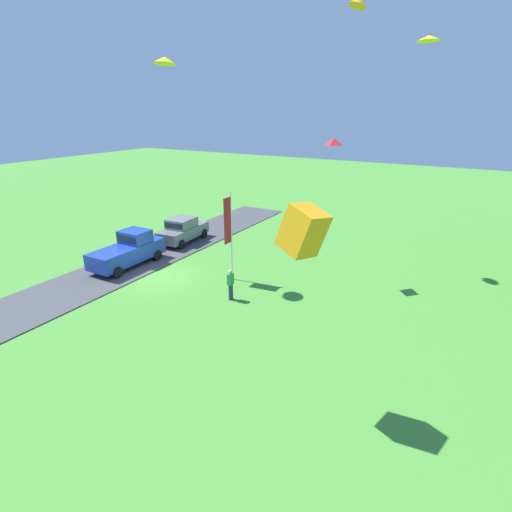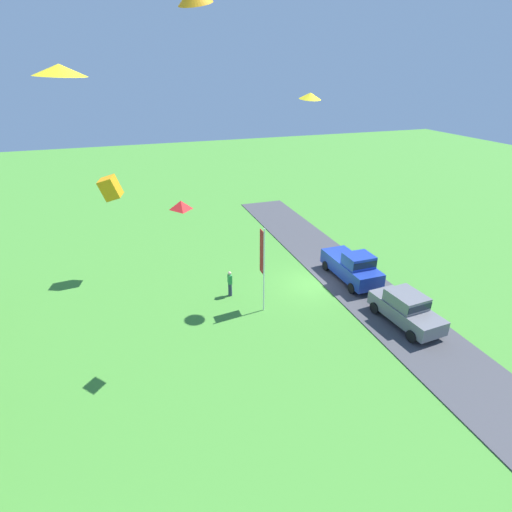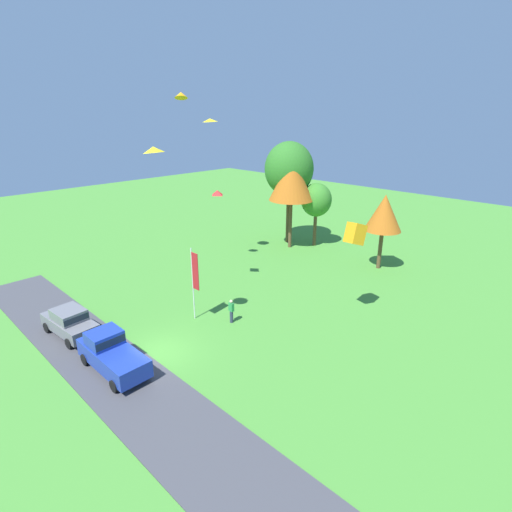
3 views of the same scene
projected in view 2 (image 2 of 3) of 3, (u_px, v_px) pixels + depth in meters
ground_plane at (313, 284)px, 26.75m from camera, size 120.00×120.00×0.00m
pavement_strip at (349, 277)px, 27.55m from camera, size 36.00×4.40×0.06m
car_sedan_by_flagpole at (406, 308)px, 22.17m from camera, size 4.53×2.23×1.84m
car_pickup_mid_row at (353, 266)px, 26.70m from camera, size 5.02×2.09×2.14m
person_watching_sky at (230, 283)px, 25.03m from camera, size 0.36×0.24×1.71m
flag_banner at (263, 258)px, 22.67m from camera, size 0.71×0.08×5.23m
kite_delta_high_left at (310, 96)px, 20.78m from camera, size 1.31×1.29×0.46m
kite_box_low_drifter at (110, 188)px, 25.51m from camera, size 1.26×1.60×1.69m
kite_delta_high_right at (59, 70)px, 9.69m from camera, size 1.83×1.83×0.34m
kite_diamond_over_trees at (181, 205)px, 16.75m from camera, size 0.89×0.77×0.39m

